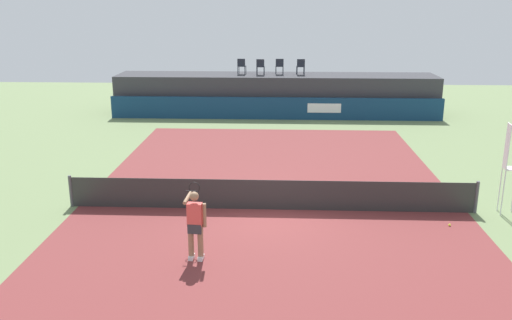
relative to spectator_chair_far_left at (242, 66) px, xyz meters
The scene contains 14 objects.
ground_plane 12.78m from the spectator_chair_far_left, 81.02° to the right, with size 48.00×48.00×0.00m, color #6B7F51.
court_inner 15.70m from the spectator_chair_far_left, 82.75° to the right, with size 12.00×22.00×0.00m, color maroon.
sponsor_wall 3.41m from the spectator_chair_far_left, 43.22° to the right, with size 18.00×0.22×1.20m.
spectator_platform 2.52m from the spectator_chair_far_left, ahead, with size 18.00×2.80×2.20m, color #38383D.
spectator_chair_far_left is the anchor object (origin of this frame).
spectator_chair_left 1.10m from the spectator_chair_far_left, 11.52° to the right, with size 0.45×0.45×0.89m.
spectator_chair_center 2.15m from the spectator_chair_far_left, ahead, with size 0.45×0.45×0.89m.
spectator_chair_right 3.34m from the spectator_chair_far_left, ahead, with size 0.46×0.46×0.89m.
umpire_chair 17.79m from the spectator_chair_far_left, 59.68° to the right, with size 0.50×0.50×2.76m.
tennis_net 15.63m from the spectator_chair_far_left, 82.75° to the right, with size 12.40×0.02×0.95m, color #2D2D2D.
net_post_near 16.07m from the spectator_chair_far_left, 105.48° to the right, with size 0.10×0.10×1.00m, color #4C4C51.
net_post_far 17.51m from the spectator_chair_far_left, 62.02° to the right, with size 0.10×0.10×1.00m, color #4C4C51.
tennis_player 18.86m from the spectator_chair_far_left, 89.45° to the right, with size 0.61×1.17×1.77m.
tennis_ball 18.08m from the spectator_chair_far_left, 66.67° to the right, with size 0.07×0.07×0.07m, color #D8EA33.
Camera 1 is at (0.27, -15.71, 6.13)m, focal length 38.28 mm.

